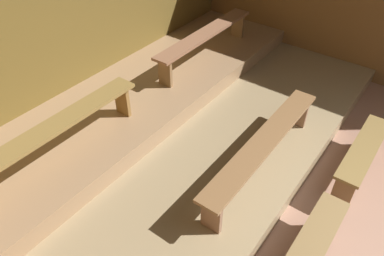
{
  "coord_description": "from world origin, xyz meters",
  "views": [
    {
      "loc": [
        -2.95,
        0.95,
        3.36
      ],
      "look_at": [
        -0.11,
        3.06,
        0.43
      ],
      "focal_mm": 33.92,
      "sensor_mm": 36.0,
      "label": 1
    }
  ],
  "objects_px": {
    "bench_floor_left": "(308,252)",
    "bench_lower_center": "(264,145)",
    "bench_middle_right": "(205,37)",
    "bench_middle_left": "(54,131)",
    "bench_floor_right": "(363,153)"
  },
  "relations": [
    {
      "from": "bench_lower_center",
      "to": "bench_middle_left",
      "type": "height_order",
      "value": "bench_middle_left"
    },
    {
      "from": "bench_floor_left",
      "to": "bench_floor_right",
      "type": "height_order",
      "value": "same"
    },
    {
      "from": "bench_floor_left",
      "to": "bench_middle_right",
      "type": "height_order",
      "value": "bench_middle_right"
    },
    {
      "from": "bench_floor_right",
      "to": "bench_middle_left",
      "type": "distance_m",
      "value": 3.59
    },
    {
      "from": "bench_middle_right",
      "to": "bench_middle_left",
      "type": "bearing_deg",
      "value": 180.0
    },
    {
      "from": "bench_floor_right",
      "to": "bench_middle_left",
      "type": "xyz_separation_m",
      "value": [
        -2.25,
        2.75,
        0.49
      ]
    },
    {
      "from": "bench_middle_left",
      "to": "bench_middle_right",
      "type": "relative_size",
      "value": 1.0
    },
    {
      "from": "bench_floor_right",
      "to": "bench_lower_center",
      "type": "xyz_separation_m",
      "value": [
        -0.86,
        0.92,
        0.26
      ]
    },
    {
      "from": "bench_floor_right",
      "to": "bench_middle_right",
      "type": "distance_m",
      "value": 2.86
    },
    {
      "from": "bench_middle_left",
      "to": "bench_lower_center",
      "type": "bearing_deg",
      "value": -52.73
    },
    {
      "from": "bench_floor_left",
      "to": "bench_lower_center",
      "type": "height_order",
      "value": "bench_lower_center"
    },
    {
      "from": "bench_middle_left",
      "to": "bench_floor_right",
      "type": "bearing_deg",
      "value": -50.67
    },
    {
      "from": "bench_lower_center",
      "to": "bench_middle_left",
      "type": "xyz_separation_m",
      "value": [
        -1.39,
        1.83,
        0.23
      ]
    },
    {
      "from": "bench_lower_center",
      "to": "bench_middle_left",
      "type": "bearing_deg",
      "value": 127.27
    },
    {
      "from": "bench_floor_left",
      "to": "bench_floor_right",
      "type": "bearing_deg",
      "value": 0.0
    }
  ]
}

